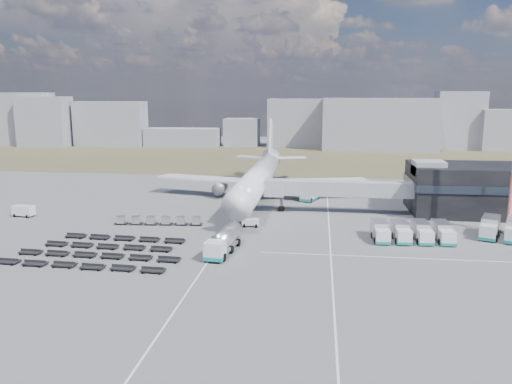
# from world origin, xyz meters

# --- Properties ---
(ground) EXTENTS (420.00, 420.00, 0.00)m
(ground) POSITION_xyz_m (0.00, 0.00, 0.00)
(ground) COLOR #565659
(ground) RESTS_ON ground
(grass_strip) EXTENTS (420.00, 90.00, 0.01)m
(grass_strip) POSITION_xyz_m (0.00, 110.00, 0.01)
(grass_strip) COLOR brown
(grass_strip) RESTS_ON ground
(lane_markings) EXTENTS (47.12, 110.00, 0.01)m
(lane_markings) POSITION_xyz_m (9.77, 3.00, 0.01)
(lane_markings) COLOR silver
(lane_markings) RESTS_ON ground
(terminal) EXTENTS (30.40, 16.40, 11.00)m
(terminal) POSITION_xyz_m (47.77, 23.96, 5.25)
(terminal) COLOR black
(terminal) RESTS_ON ground
(jet_bridge) EXTENTS (30.30, 3.80, 7.05)m
(jet_bridge) POSITION_xyz_m (15.90, 20.42, 5.05)
(jet_bridge) COLOR #939399
(jet_bridge) RESTS_ON ground
(airliner) EXTENTS (51.59, 64.53, 17.62)m
(airliner) POSITION_xyz_m (0.00, 32.38, 5.29)
(airliner) COLOR silver
(airliner) RESTS_ON ground
(skyline) EXTENTS (301.25, 27.26, 25.76)m
(skyline) POSITION_xyz_m (-18.06, 148.68, 10.74)
(skyline) COLOR gray
(skyline) RESTS_ON ground
(fuel_tanker) EXTENTS (4.17, 11.62, 3.67)m
(fuel_tanker) POSITION_xyz_m (-0.52, -8.77, 1.84)
(fuel_tanker) COLOR silver
(fuel_tanker) RESTS_ON ground
(pushback_tug) EXTENTS (3.26, 1.96, 1.43)m
(pushback_tug) POSITION_xyz_m (1.48, 7.22, 0.72)
(pushback_tug) COLOR silver
(pushback_tug) RESTS_ON ground
(utility_van) EXTENTS (4.44, 2.44, 2.27)m
(utility_van) POSITION_xyz_m (-44.98, 9.00, 1.13)
(utility_van) COLOR silver
(utility_van) RESTS_ON ground
(catering_truck) EXTENTS (4.81, 7.24, 3.08)m
(catering_truck) POSITION_xyz_m (11.95, 32.48, 1.58)
(catering_truck) COLOR silver
(catering_truck) RESTS_ON ground
(service_trucks_near) EXTENTS (13.17, 7.72, 2.85)m
(service_trucks_near) POSITION_xyz_m (29.56, 1.52, 1.55)
(service_trucks_near) COLOR silver
(service_trucks_near) RESTS_ON ground
(uld_row) EXTENTS (16.64, 2.79, 1.51)m
(uld_row) POSITION_xyz_m (-15.89, 6.07, 0.90)
(uld_row) COLOR black
(uld_row) RESTS_ON ground
(baggage_dollies) EXTENTS (26.89, 16.56, 0.80)m
(baggage_dollies) POSITION_xyz_m (-19.41, -11.75, 0.40)
(baggage_dollies) COLOR black
(baggage_dollies) RESTS_ON ground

